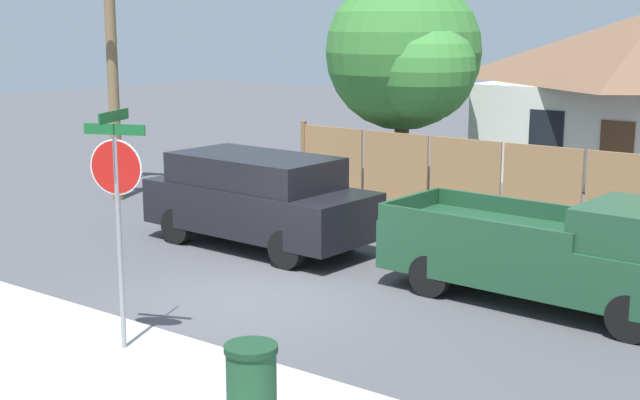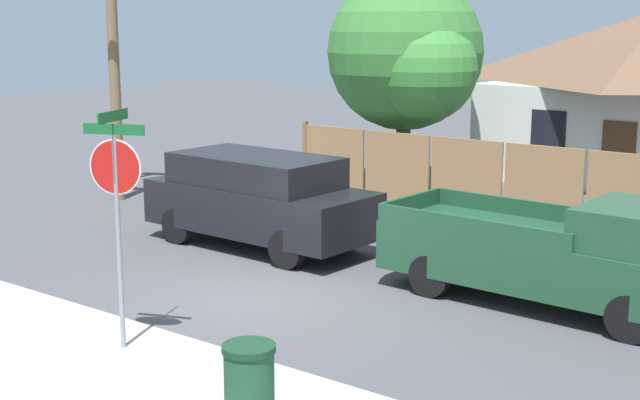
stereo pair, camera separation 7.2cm
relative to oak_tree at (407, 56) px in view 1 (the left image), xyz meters
The scene contains 8 objects.
ground_plane 11.01m from the oak_tree, 72.71° to the right, with size 80.00×80.00×0.00m, color #47474C.
sidewalk_strip 14.34m from the oak_tree, 77.13° to the right, with size 36.00×3.20×0.01m.
wooden_fence 5.54m from the oak_tree, 17.21° to the right, with size 14.17×0.12×1.87m.
oak_tree is the anchor object (origin of this frame).
red_suv 7.73m from the oak_tree, 82.71° to the right, with size 5.00×2.21×1.91m.
orange_pickup 10.74m from the oak_tree, 44.09° to the right, with size 5.61×2.19×1.84m.
stop_sign 13.23m from the oak_tree, 75.96° to the right, with size 0.86×0.77×3.40m.
trash_bin 15.35m from the oak_tree, 64.92° to the right, with size 0.62×0.62×1.01m.
Camera 1 is at (9.63, -10.79, 4.61)m, focal length 50.00 mm.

